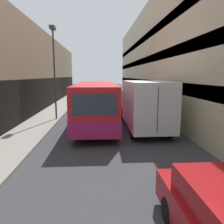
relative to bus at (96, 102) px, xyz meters
name	(u,v)px	position (x,y,z in m)	size (l,w,h in m)	color
ground_plane	(108,124)	(0.83, -0.13, -1.53)	(150.00, 150.00, 0.00)	#38383D
sidewalk_left	(39,124)	(-3.98, -0.13, -1.47)	(2.35, 60.00, 0.13)	gray
building_left_shopfront	(1,73)	(-6.25, -0.13, 2.01)	(2.40, 60.00, 7.80)	#847056
building_right_apartment	(186,48)	(6.21, -0.13, 3.70)	(2.40, 60.00, 10.51)	beige
bus	(96,102)	(0.00, 0.00, 0.00)	(2.52, 10.63, 2.86)	red
box_truck	(144,104)	(3.04, -1.64, 0.10)	(2.32, 7.06, 3.05)	silver
street_lamp	(54,56)	(-3.05, 1.39, 3.28)	(0.36, 0.80, 6.75)	#38383D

